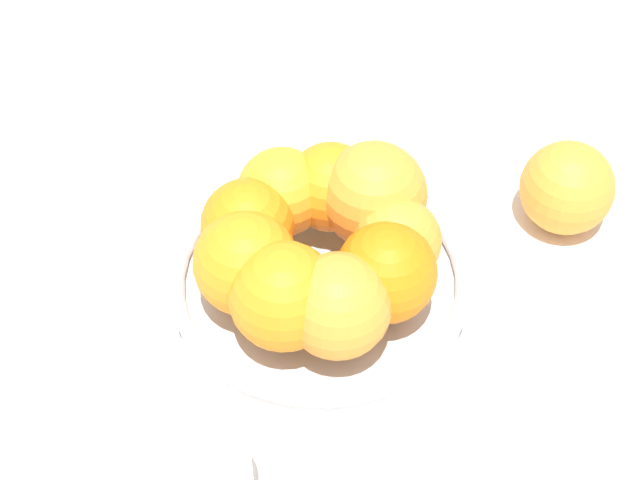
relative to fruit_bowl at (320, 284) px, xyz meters
name	(u,v)px	position (x,y,z in m)	size (l,w,h in m)	color
ground_plane	(320,296)	(0.00, 0.00, -0.01)	(4.00, 4.00, 0.00)	silver
fruit_bowl	(320,284)	(0.00, 0.00, 0.00)	(0.23, 0.23, 0.03)	silver
orange_pile	(320,243)	(0.00, 0.00, 0.05)	(0.20, 0.18, 0.08)	orange
stray_orange	(567,188)	(-0.18, 0.12, 0.02)	(0.08, 0.08, 0.08)	orange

